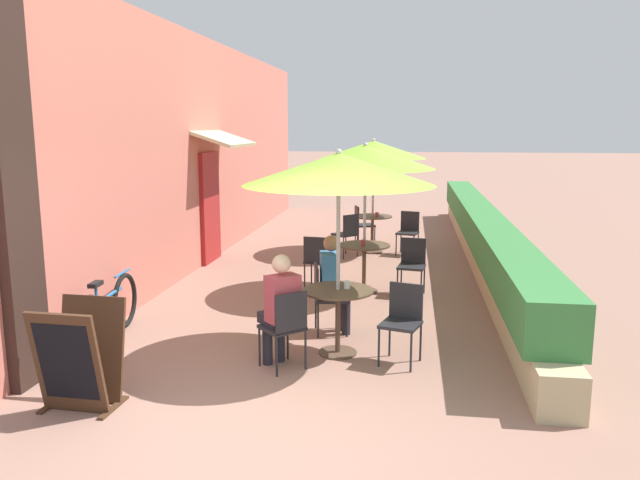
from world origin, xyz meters
TOP-DOWN VIEW (x-y plane):
  - ground_plane at (0.00, 0.00)m, footprint 120.00×120.00m
  - cafe_facade_wall at (-2.54, 7.09)m, footprint 0.98×14.45m
  - planter_hedge at (2.75, 7.13)m, footprint 0.60×13.45m
  - patio_table_near at (0.61, 1.88)m, footprint 0.80×0.80m
  - patio_umbrella_near at (0.61, 1.88)m, footprint 2.12×2.12m
  - cafe_chair_near_left at (1.34, 1.74)m, footprint 0.50×0.50m
  - cafe_chair_near_right at (0.37, 2.59)m, footprint 0.48×0.48m
  - seated_patron_near_right at (0.47, 2.61)m, footprint 0.46×0.40m
  - cafe_chair_near_back at (0.12, 1.32)m, footprint 0.57×0.57m
  - seated_patron_near_back at (0.04, 1.40)m, footprint 0.51×0.51m
  - coffee_cup_near at (0.70, 1.93)m, footprint 0.07×0.07m
  - patio_table_mid at (0.70, 4.64)m, footprint 0.80×0.80m
  - patio_umbrella_mid at (0.70, 4.64)m, footprint 2.12×2.12m
  - cafe_chair_mid_left at (-0.04, 4.67)m, footprint 0.45×0.45m
  - cafe_chair_mid_right at (1.45, 4.61)m, footprint 0.45×0.45m
  - coffee_cup_mid at (0.69, 4.55)m, footprint 0.07×0.07m
  - patio_table_far at (0.64, 7.82)m, footprint 0.80×0.80m
  - patio_umbrella_far at (0.64, 7.82)m, footprint 2.12×2.12m
  - cafe_chair_far_left at (1.37, 7.71)m, footprint 0.49×0.49m
  - cafe_chair_far_right at (0.36, 8.51)m, footprint 0.49×0.49m
  - cafe_chair_far_back at (0.17, 7.23)m, footprint 0.57×0.57m
  - coffee_cup_far at (0.73, 7.72)m, footprint 0.07×0.07m
  - bicycle_leaning at (-2.20, 1.92)m, footprint 0.17×1.76m
  - menu_board at (-1.58, 0.18)m, footprint 0.69×0.66m

SIDE VIEW (x-z plane):
  - ground_plane at x=0.00m, z-range 0.00..0.00m
  - bicycle_leaning at x=-2.20m, z-range -0.03..0.77m
  - menu_board at x=-1.58m, z-range -0.01..0.98m
  - cafe_chair_near_left at x=1.34m, z-range 0.08..0.95m
  - cafe_chair_near_right at x=0.37m, z-range 0.08..0.95m
  - cafe_chair_near_back at x=0.12m, z-range 0.08..0.95m
  - cafe_chair_mid_left at x=-0.04m, z-range 0.08..0.95m
  - cafe_chair_mid_right at x=1.45m, z-range 0.08..0.95m
  - cafe_chair_far_left at x=1.37m, z-range 0.08..0.95m
  - cafe_chair_far_right at x=0.36m, z-range 0.08..0.95m
  - cafe_chair_far_back at x=0.17m, z-range 0.08..0.95m
  - planter_hedge at x=2.75m, z-range 0.03..1.04m
  - patio_table_near at x=0.61m, z-range 0.18..0.94m
  - patio_table_mid at x=0.70m, z-range 0.18..0.94m
  - patio_table_far at x=0.64m, z-range 0.18..0.94m
  - seated_patron_near_right at x=0.47m, z-range 0.06..1.31m
  - seated_patron_near_back at x=0.04m, z-range 0.06..1.31m
  - coffee_cup_near at x=0.70m, z-range 0.76..0.85m
  - coffee_cup_mid at x=0.69m, z-range 0.76..0.85m
  - coffee_cup_far at x=0.73m, z-range 0.76..0.85m
  - cafe_facade_wall at x=-2.54m, z-range -0.01..4.19m
  - patio_umbrella_near at x=0.61m, z-range 0.94..3.28m
  - patio_umbrella_mid at x=0.70m, z-range 0.94..3.28m
  - patio_umbrella_far at x=0.64m, z-range 0.94..3.28m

